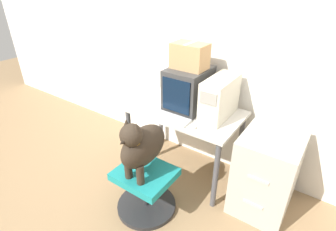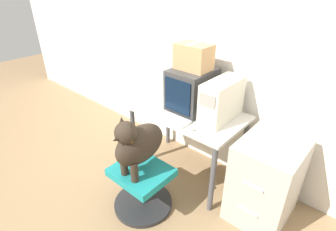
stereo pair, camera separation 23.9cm
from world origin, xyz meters
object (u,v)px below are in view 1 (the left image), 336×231
(dog, at_px, (142,145))
(filing_cabinet, at_px, (266,173))
(cardboard_box, at_px, (190,56))
(crt_monitor, at_px, (188,88))
(keyboard, at_px, (169,118))
(office_chair, at_px, (146,189))
(pc_tower, at_px, (220,98))

(dog, xyz_separation_m, filing_cabinet, (0.88, 0.68, -0.34))
(filing_cabinet, relative_size, cardboard_box, 2.40)
(crt_monitor, bearing_deg, cardboard_box, 90.00)
(keyboard, bearing_deg, crt_monitor, 87.54)
(dog, distance_m, filing_cabinet, 1.16)
(office_chair, distance_m, dog, 0.50)
(office_chair, bearing_deg, pc_tower, 66.32)
(keyboard, relative_size, dog, 0.72)
(keyboard, xyz_separation_m, filing_cabinet, (0.91, 0.23, -0.39))
(crt_monitor, distance_m, filing_cabinet, 1.07)
(keyboard, bearing_deg, filing_cabinet, 14.25)
(dog, distance_m, cardboard_box, 0.95)
(keyboard, relative_size, cardboard_box, 1.25)
(dog, height_order, cardboard_box, cardboard_box)
(cardboard_box, bearing_deg, crt_monitor, -90.00)
(filing_cabinet, distance_m, cardboard_box, 1.28)
(pc_tower, relative_size, cardboard_box, 1.50)
(crt_monitor, bearing_deg, keyboard, -92.46)
(crt_monitor, distance_m, dog, 0.80)
(crt_monitor, relative_size, keyboard, 1.11)
(pc_tower, distance_m, dog, 0.86)
(keyboard, distance_m, cardboard_box, 0.61)
(cardboard_box, bearing_deg, dog, -88.70)
(crt_monitor, xyz_separation_m, dog, (0.02, -0.76, -0.24))
(office_chair, bearing_deg, crt_monitor, 91.35)
(cardboard_box, bearing_deg, filing_cabinet, -5.39)
(keyboard, bearing_deg, office_chair, -85.87)
(pc_tower, height_order, dog, pc_tower)
(pc_tower, bearing_deg, office_chair, -113.68)
(pc_tower, bearing_deg, keyboard, -138.57)
(office_chair, bearing_deg, keyboard, 94.13)
(office_chair, distance_m, cardboard_box, 1.30)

